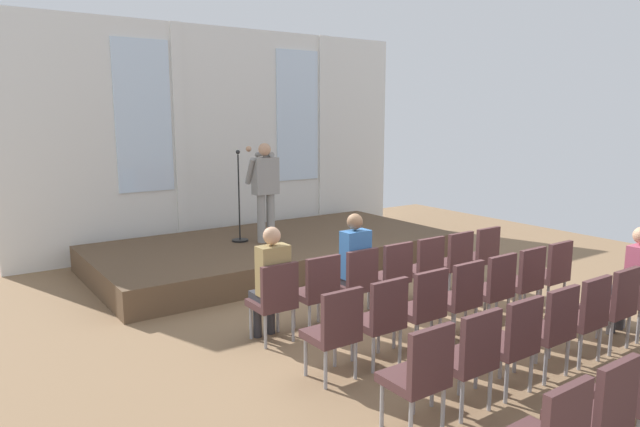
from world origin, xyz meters
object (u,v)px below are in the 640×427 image
at_px(chair_r1_c2, 423,305).
at_px(chair_r1_c3, 460,295).
at_px(chair_r1_c4, 493,286).
at_px(chair_r0_c6, 481,254).
at_px(chair_r0_c4, 424,266).
at_px(chair_r0_c5, 454,259).
at_px(mic_stand, 240,222).
at_px(chair_r1_c0, 335,328).
at_px(chair_r0_c1, 318,288).
at_px(chair_r0_c3, 392,273).
at_px(chair_r0_c0, 275,297).
at_px(audience_r0_c2, 353,261).
at_px(chair_r3_c1, 599,411).
at_px(audience_r2_c6, 635,276).
at_px(chair_r2_c1, 469,354).
at_px(chair_r0_c2, 357,280).
at_px(chair_r1_c5, 524,278).
at_px(chair_r2_c5, 614,303).
at_px(chair_r2_c4, 584,314).
at_px(audience_r0_c0, 271,278).
at_px(chair_r1_c1, 382,316).
at_px(chair_r1_c6, 551,271).
at_px(chair_r2_c2, 512,339).
at_px(chair_r2_c3, 550,326).
at_px(chair_r2_c0, 420,372).
at_px(speaker, 265,185).

bearing_deg(chair_r1_c2, chair_r1_c3, 0.00).
bearing_deg(chair_r1_c4, chair_r0_c6, 44.26).
xyz_separation_m(chair_r0_c4, chair_r0_c5, (0.59, 0.00, 0.00)).
xyz_separation_m(mic_stand, chair_r1_c0, (-1.21, -4.39, -0.22)).
bearing_deg(chair_r0_c1, chair_r0_c3, 0.00).
xyz_separation_m(chair_r0_c0, audience_r0_c2, (1.18, 0.08, 0.22)).
bearing_deg(audience_r0_c2, chair_r0_c6, -1.92).
xyz_separation_m(chair_r0_c0, chair_r3_c1, (0.59, -3.44, 0.00)).
distance_m(chair_r0_c3, audience_r2_c6, 2.83).
bearing_deg(chair_r2_c1, chair_r0_c2, 75.61).
height_order(chair_r1_c3, chair_r1_c5, same).
distance_m(chair_r0_c3, chair_r2_c5, 2.58).
relative_size(chair_r0_c2, chair_r0_c4, 1.00).
xyz_separation_m(chair_r0_c2, chair_r1_c2, (0.00, -1.15, 0.00)).
bearing_deg(audience_r2_c6, chair_r1_c3, 148.91).
distance_m(chair_r1_c5, chair_r2_c4, 1.29).
xyz_separation_m(audience_r0_c0, chair_r2_c5, (2.94, -2.37, -0.21)).
bearing_deg(chair_r1_c5, chair_r1_c1, 180.00).
distance_m(chair_r1_c5, chair_r1_c6, 0.59).
bearing_deg(audience_r0_c0, chair_r2_c2, -63.63).
distance_m(chair_r0_c0, chair_r0_c3, 1.76).
relative_size(chair_r0_c5, chair_r1_c1, 1.00).
bearing_deg(chair_r1_c3, audience_r0_c0, 145.19).
distance_m(chair_r2_c3, chair_r2_c4, 0.59).
bearing_deg(chair_r1_c4, chair_r2_c1, -146.99).
xyz_separation_m(chair_r1_c1, chair_r2_c5, (2.35, -1.15, 0.00)).
bearing_deg(chair_r3_c1, chair_r1_c3, 62.83).
height_order(chair_r2_c0, chair_r2_c5, same).
relative_size(chair_r1_c2, chair_r2_c3, 1.00).
relative_size(chair_r0_c0, chair_r2_c5, 1.00).
relative_size(chair_r1_c3, chair_r2_c5, 1.00).
distance_m(chair_r0_c0, chair_r2_c1, 2.37).
bearing_deg(chair_r1_c6, chair_r0_c0, 162.01).
xyz_separation_m(chair_r1_c5, audience_r2_c6, (0.59, -1.06, 0.19)).
xyz_separation_m(chair_r0_c0, chair_r2_c2, (1.18, -2.29, 0.00)).
bearing_deg(chair_r2_c0, chair_r2_c1, 0.00).
distance_m(audience_r0_c0, audience_r0_c2, 1.18).
distance_m(chair_r2_c5, chair_r3_c1, 2.62).
height_order(chair_r2_c1, audience_r2_c6, audience_r2_c6).
distance_m(chair_r1_c1, chair_r1_c6, 2.94).
height_order(speaker, chair_r2_c2, speaker).
distance_m(chair_r1_c4, chair_r2_c5, 1.29).
relative_size(chair_r0_c0, chair_r1_c2, 1.00).
height_order(chair_r0_c1, chair_r3_c1, same).
distance_m(audience_r0_c2, chair_r2_c5, 2.96).
bearing_deg(speaker, chair_r0_c6, -56.57).
bearing_deg(chair_r1_c5, chair_r2_c0, -158.71).
bearing_deg(chair_r1_c1, chair_r2_c0, -117.17).
xyz_separation_m(chair_r2_c5, chair_r3_c1, (-2.35, -1.15, 0.00)).
height_order(chair_r0_c1, audience_r2_c6, audience_r2_c6).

